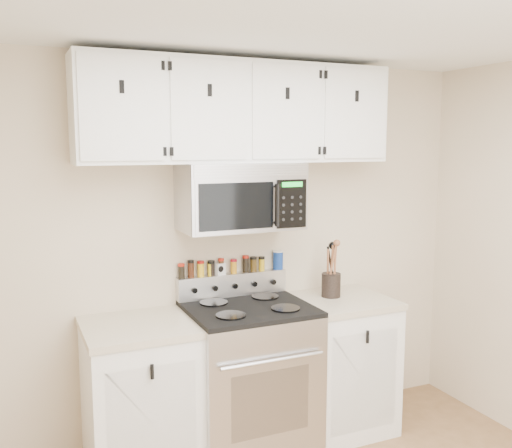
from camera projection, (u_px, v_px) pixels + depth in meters
The scene contains 20 objects.
back_wall at pixel (230, 250), 3.81m from camera, with size 3.50×0.01×2.50m, color #BAA88B.
range at pixel (249, 377), 3.63m from camera, with size 0.76×0.65×1.10m.
base_cabinet_left at pixel (141, 398), 3.38m from camera, with size 0.64×0.62×0.92m.
base_cabinet_right at pixel (340, 363), 3.93m from camera, with size 0.64×0.62×0.92m.
microwave at pixel (241, 196), 3.59m from camera, with size 0.76×0.44×0.42m.
upper_cabinets at pixel (239, 112), 3.54m from camera, with size 2.00×0.35×0.62m.
utensil_crock at pixel (331, 283), 3.89m from camera, with size 0.13×0.13×0.38m.
kitchen_timer at pixel (219, 269), 3.76m from camera, with size 0.07×0.06×0.08m, color silver.
salt_canister at pixel (278, 260), 3.93m from camera, with size 0.07×0.07×0.13m.
spice_jar_0 at pixel (181, 271), 3.65m from camera, with size 0.04×0.04×0.10m.
spice_jar_1 at pixel (191, 269), 3.68m from camera, with size 0.04×0.04×0.11m.
spice_jar_2 at pixel (201, 269), 3.70m from camera, with size 0.04×0.04×0.10m.
spice_jar_3 at pixel (211, 268), 3.73m from camera, with size 0.04×0.04×0.10m.
spice_jar_4 at pixel (211, 268), 3.73m from camera, with size 0.05×0.05×0.10m.
spice_jar_5 at pixel (211, 268), 3.73m from camera, with size 0.04×0.04×0.09m.
spice_jar_6 at pixel (221, 266), 3.76m from camera, with size 0.04×0.04×0.11m.
spice_jar_7 at pixel (234, 266), 3.80m from camera, with size 0.04×0.04×0.10m.
spice_jar_8 at pixel (246, 264), 3.83m from camera, with size 0.04×0.04×0.11m.
spice_jar_9 at pixel (254, 264), 3.85m from camera, with size 0.05×0.05×0.10m.
spice_jar_10 at pixel (262, 264), 3.88m from camera, with size 0.04×0.04×0.10m.
Camera 1 is at (-1.35, -1.75, 1.96)m, focal length 40.00 mm.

